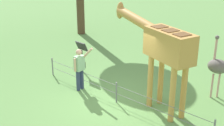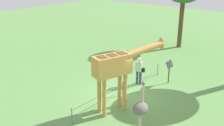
# 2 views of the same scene
# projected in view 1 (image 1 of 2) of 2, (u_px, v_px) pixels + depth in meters

# --- Properties ---
(ground_plane) EXTENTS (60.00, 60.00, 0.00)m
(ground_plane) POSITION_uv_depth(u_px,v_px,m) (118.00, 101.00, 10.73)
(ground_plane) COLOR #60934C
(giraffe) EXTENTS (3.81, 1.63, 3.14)m
(giraffe) POSITION_uv_depth(u_px,v_px,m) (162.00, 46.00, 9.58)
(giraffe) COLOR #C69347
(giraffe) RESTS_ON ground_plane
(visitor) EXTENTS (0.64, 0.58, 1.70)m
(visitor) POSITION_uv_depth(u_px,v_px,m) (80.00, 67.00, 11.28)
(visitor) COLOR navy
(visitor) RESTS_ON ground_plane
(ostrich) EXTENTS (0.70, 0.56, 2.25)m
(ostrich) POSITION_uv_depth(u_px,v_px,m) (218.00, 66.00, 10.59)
(ostrich) COLOR #CC9E93
(ostrich) RESTS_ON ground_plane
(info_sign) EXTENTS (0.56, 0.21, 1.32)m
(info_sign) POSITION_uv_depth(u_px,v_px,m) (82.00, 50.00, 12.85)
(info_sign) COLOR black
(info_sign) RESTS_ON ground_plane
(wire_fence) EXTENTS (7.05, 0.05, 0.75)m
(wire_fence) POSITION_uv_depth(u_px,v_px,m) (116.00, 92.00, 10.52)
(wire_fence) COLOR slate
(wire_fence) RESTS_ON ground_plane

